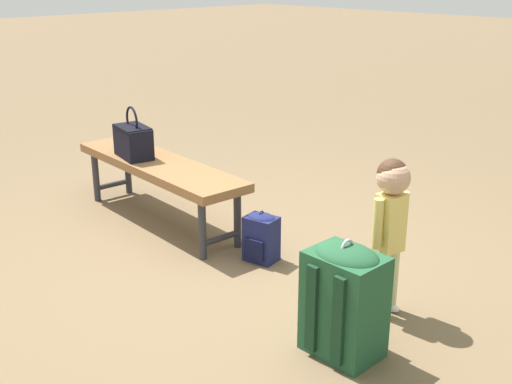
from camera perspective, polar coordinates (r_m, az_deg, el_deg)
The scene contains 6 objects.
ground_plane at distance 3.96m, azimuth -2.88°, elevation -6.75°, with size 40.00×40.00×0.00m, color brown.
park_bench at distance 4.57m, azimuth -8.56°, elevation 2.00°, with size 1.62×0.49×0.45m.
handbag at distance 4.66m, azimuth -10.79°, elevation 4.52°, with size 0.35×0.24×0.37m.
child_standing at distance 3.33m, azimuth 11.79°, elevation -1.86°, with size 0.17×0.23×0.85m.
backpack_large at distance 3.06m, azimuth 7.84°, elevation -9.19°, with size 0.35×0.31×0.59m.
backpack_small at distance 4.00m, azimuth 0.46°, elevation -3.88°, with size 0.22×0.20×0.33m.
Camera 1 is at (2.70, -2.31, 1.74)m, focal length 45.34 mm.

